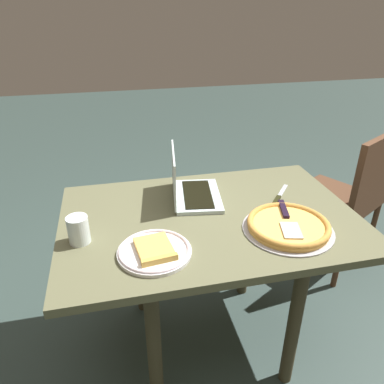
# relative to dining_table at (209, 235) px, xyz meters

# --- Properties ---
(ground_plane) EXTENTS (12.00, 12.00, 0.00)m
(ground_plane) POSITION_rel_dining_table_xyz_m (0.00, 0.00, -0.65)
(ground_plane) COLOR #30403B
(dining_table) EXTENTS (1.25, 0.82, 0.74)m
(dining_table) POSITION_rel_dining_table_xyz_m (0.00, 0.00, 0.00)
(dining_table) COLOR brown
(dining_table) RESTS_ON ground_plane
(laptop) EXTENTS (0.26, 0.34, 0.23)m
(laptop) POSITION_rel_dining_table_xyz_m (-0.05, 0.17, 0.15)
(laptop) COLOR #AFC1C1
(laptop) RESTS_ON dining_table
(pizza_plate) EXTENTS (0.27, 0.27, 0.04)m
(pizza_plate) POSITION_rel_dining_table_xyz_m (-0.26, -0.21, 0.11)
(pizza_plate) COLOR silver
(pizza_plate) RESTS_ON dining_table
(pizza_tray) EXTENTS (0.36, 0.36, 0.04)m
(pizza_tray) POSITION_rel_dining_table_xyz_m (0.27, -0.17, 0.12)
(pizza_tray) COLOR #A4A3A8
(pizza_tray) RESTS_ON dining_table
(table_knife) EXTENTS (0.16, 0.19, 0.01)m
(table_knife) POSITION_rel_dining_table_xyz_m (0.35, 0.09, 0.10)
(table_knife) COLOR #B0B7C1
(table_knife) RESTS_ON dining_table
(drink_cup) EXTENTS (0.08, 0.08, 0.11)m
(drink_cup) POSITION_rel_dining_table_xyz_m (-0.53, -0.07, 0.15)
(drink_cup) COLOR silver
(drink_cup) RESTS_ON dining_table
(chair_near) EXTENTS (0.62, 0.62, 0.92)m
(chair_near) POSITION_rel_dining_table_xyz_m (0.98, 0.42, -0.13)
(chair_near) COLOR #513320
(chair_near) RESTS_ON ground_plane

